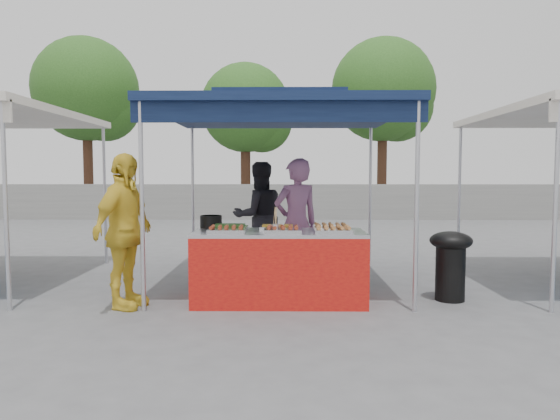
{
  "coord_description": "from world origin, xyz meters",
  "views": [
    {
      "loc": [
        0.07,
        -5.92,
        1.51
      ],
      "look_at": [
        0.0,
        0.6,
        1.05
      ],
      "focal_mm": 32.0,
      "sensor_mm": 36.0,
      "label": 1
    }
  ],
  "objects_px": {
    "cooking_pot": "(211,222)",
    "helper_man": "(259,217)",
    "vendor_table": "(279,267)",
    "wok_burner": "(451,259)",
    "vendor_woman": "(296,224)",
    "customer_person": "(124,231)"
  },
  "relations": [
    {
      "from": "cooking_pot",
      "to": "helper_man",
      "type": "bearing_deg",
      "value": 72.67
    },
    {
      "from": "vendor_table",
      "to": "wok_burner",
      "type": "distance_m",
      "value": 2.06
    },
    {
      "from": "vendor_table",
      "to": "cooking_pot",
      "type": "xyz_separation_m",
      "value": [
        -0.86,
        0.34,
        0.5
      ]
    },
    {
      "from": "vendor_woman",
      "to": "vendor_table",
      "type": "bearing_deg",
      "value": 49.98
    },
    {
      "from": "wok_burner",
      "to": "helper_man",
      "type": "distance_m",
      "value": 3.06
    },
    {
      "from": "cooking_pot",
      "to": "helper_man",
      "type": "xyz_separation_m",
      "value": [
        0.51,
        1.64,
        -0.07
      ]
    },
    {
      "from": "vendor_table",
      "to": "cooking_pot",
      "type": "height_order",
      "value": "cooking_pot"
    },
    {
      "from": "customer_person",
      "to": "cooking_pot",
      "type": "bearing_deg",
      "value": -40.9
    },
    {
      "from": "wok_burner",
      "to": "helper_man",
      "type": "relative_size",
      "value": 0.49
    },
    {
      "from": "helper_man",
      "to": "vendor_table",
      "type": "bearing_deg",
      "value": 80.01
    },
    {
      "from": "vendor_woman",
      "to": "helper_man",
      "type": "bearing_deg",
      "value": -89.57
    },
    {
      "from": "vendor_table",
      "to": "customer_person",
      "type": "relative_size",
      "value": 1.14
    },
    {
      "from": "vendor_table",
      "to": "customer_person",
      "type": "bearing_deg",
      "value": -171.62
    },
    {
      "from": "vendor_table",
      "to": "helper_man",
      "type": "height_order",
      "value": "helper_man"
    },
    {
      "from": "cooking_pot",
      "to": "vendor_table",
      "type": "bearing_deg",
      "value": -21.8
    },
    {
      "from": "wok_burner",
      "to": "vendor_woman",
      "type": "bearing_deg",
      "value": 162.46
    },
    {
      "from": "vendor_woman",
      "to": "wok_burner",
      "type": "bearing_deg",
      "value": 135.64
    },
    {
      "from": "wok_burner",
      "to": "customer_person",
      "type": "relative_size",
      "value": 0.48
    },
    {
      "from": "vendor_table",
      "to": "helper_man",
      "type": "relative_size",
      "value": 1.17
    },
    {
      "from": "wok_burner",
      "to": "customer_person",
      "type": "distance_m",
      "value": 3.84
    },
    {
      "from": "vendor_table",
      "to": "cooking_pot",
      "type": "relative_size",
      "value": 7.42
    },
    {
      "from": "vendor_woman",
      "to": "customer_person",
      "type": "relative_size",
      "value": 0.98
    }
  ]
}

